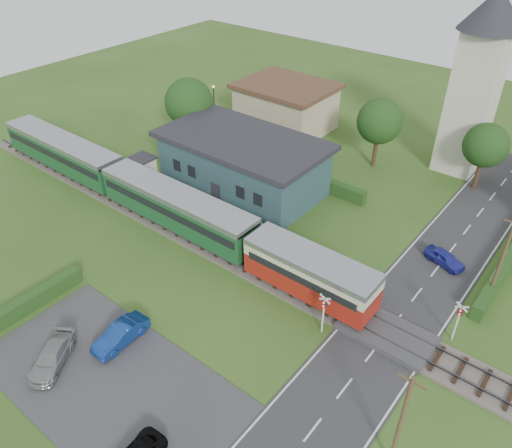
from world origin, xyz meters
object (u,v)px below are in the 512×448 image
Objects in this scene: equipment_hut at (143,169)px; crossing_signal_near at (324,309)px; house_west at (286,106)px; car_park_blue at (121,334)px; train at (152,195)px; church_tower at (480,72)px; pedestrian_near at (245,222)px; station_building at (243,163)px; pedestrian_far at (147,173)px; crossing_signal_far at (459,317)px; car_on_road at (445,258)px; car_park_silver at (52,357)px.

crossing_signal_near is (24.40, -5.61, 0.39)m from equipment_hut.
car_park_blue is (11.57, -34.50, -2.05)m from house_west.
house_west is (-1.97, 23.00, 0.61)m from train.
church_tower is at bearing 8.53° from house_west.
train is at bearing 22.55° from pedestrian_near.
house_west is at bearing 109.65° from station_building.
pedestrian_far reaches higher than car_park_blue.
crossing_signal_far is at bearing -35.77° from house_west.
crossing_signal_near is at bearing 178.76° from car_on_road.
crossing_signal_far is 0.78× the size of car_park_silver.
car_park_silver is (-10.36, -41.37, -9.54)m from church_tower.
house_west reaches higher than train.
pedestrian_far is (-24.05, 5.72, -0.73)m from crossing_signal_near.
crossing_signal_far is (8.60, -23.61, -8.08)m from church_tower.
station_building is at bearing -41.38° from pedestrian_far.
train is 5.74m from pedestrian_far.
station_building reaches higher than equipment_hut.
equipment_hut is 0.78× the size of crossing_signal_near.
house_west reaches higher than pedestrian_near.
crossing_signal_near is 17.56m from car_park_silver.
car_park_blue is 14.37m from pedestrian_near.
train is at bearing -32.78° from equipment_hut.
crossing_signal_near is at bearing 40.71° from car_park_blue.
house_west is at bearing -58.77° from pedestrian_near.
pedestrian_near is at bearing -80.22° from pedestrian_far.
pedestrian_near is at bearing 56.81° from car_park_silver.
train is at bearing 128.65° from car_on_road.
church_tower reaches higher than pedestrian_far.
house_west is 39.62m from car_park_silver.
pedestrian_near is at bearing -112.57° from church_tower.
station_building is 0.91× the size of church_tower.
house_west is 36.45m from car_park_blue.
crossing_signal_near is at bearing 158.82° from pedestrian_near.
house_west reaches higher than crossing_signal_near.
house_west is at bearing 130.11° from crossing_signal_near.
equipment_hut is 1.33× the size of pedestrian_near.
pedestrian_far is (-14.22, 14.81, 0.66)m from car_park_blue.
train is 12.99× the size of car_on_road.
crossing_signal_far is 0.81× the size of car_park_blue.
train is 4.00× the size of house_west.
house_west is 2.58× the size of car_park_silver.
crossing_signal_far reaches higher than pedestrian_near.
crossing_signal_far is 26.02m from car_park_silver.
pedestrian_far is at bearing 92.42° from car_park_silver.
pedestrian_far is (-4.62, 3.31, -0.77)m from train.
equipment_hut is 28.91m from car_on_road.
train reaches higher than car_park_silver.
car_park_silver is (-15.50, -25.07, 0.07)m from car_on_road.
pedestrian_near is (10.36, -20.20, -1.38)m from house_west.
house_west reaches higher than car_on_road.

